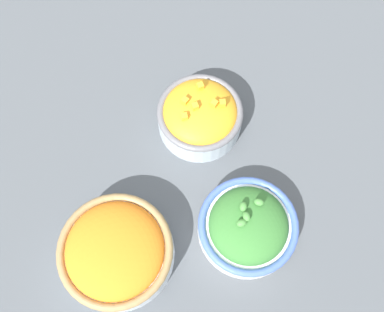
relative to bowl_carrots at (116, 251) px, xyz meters
The scene contains 4 objects.
ground_plane 0.20m from the bowl_carrots, 17.01° to the right, with size 3.00×3.00×0.00m, color #4C5156.
bowl_carrots is the anchor object (origin of this frame).
bowl_squash 0.26m from the bowl_carrots, 10.22° to the right, with size 0.14×0.14×0.08m.
bowl_broccoli 0.20m from the bowl_carrots, 59.69° to the right, with size 0.16×0.16×0.08m.
Camera 1 is at (-0.24, -0.08, 0.69)m, focal length 40.00 mm.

